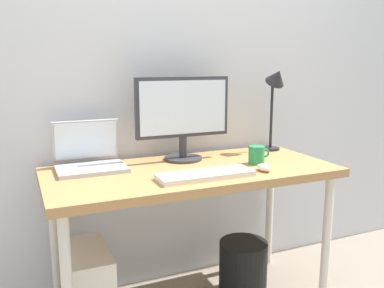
{
  "coord_description": "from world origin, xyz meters",
  "views": [
    {
      "loc": [
        -0.76,
        -1.76,
        1.25
      ],
      "look_at": [
        0.0,
        0.0,
        0.86
      ],
      "focal_mm": 38.25,
      "sensor_mm": 36.0,
      "label": 1
    }
  ],
  "objects_px": {
    "monitor": "(183,113)",
    "laptop": "(89,157)",
    "keyboard": "(206,175)",
    "coffee_mug": "(257,155)",
    "wastebasket": "(243,268)",
    "mouse": "(264,168)",
    "desk": "(192,182)",
    "desk_lamp": "(276,90)"
  },
  "relations": [
    {
      "from": "monitor",
      "to": "desk",
      "type": "bearing_deg",
      "value": -98.79
    },
    {
      "from": "monitor",
      "to": "laptop",
      "type": "relative_size",
      "value": 1.58
    },
    {
      "from": "laptop",
      "to": "wastebasket",
      "type": "xyz_separation_m",
      "value": [
        0.76,
        -0.19,
        -0.65
      ]
    },
    {
      "from": "mouse",
      "to": "keyboard",
      "type": "bearing_deg",
      "value": 178.24
    },
    {
      "from": "desk_lamp",
      "to": "laptop",
      "type": "bearing_deg",
      "value": 179.15
    },
    {
      "from": "desk",
      "to": "monitor",
      "type": "bearing_deg",
      "value": 81.21
    },
    {
      "from": "laptop",
      "to": "mouse",
      "type": "relative_size",
      "value": 3.56
    },
    {
      "from": "desk_lamp",
      "to": "coffee_mug",
      "type": "xyz_separation_m",
      "value": [
        -0.26,
        -0.23,
        -0.3
      ]
    },
    {
      "from": "laptop",
      "to": "coffee_mug",
      "type": "height_order",
      "value": "laptop"
    },
    {
      "from": "desk",
      "to": "keyboard",
      "type": "relative_size",
      "value": 3.15
    },
    {
      "from": "coffee_mug",
      "to": "wastebasket",
      "type": "height_order",
      "value": "coffee_mug"
    },
    {
      "from": "wastebasket",
      "to": "laptop",
      "type": "bearing_deg",
      "value": 166.12
    },
    {
      "from": "keyboard",
      "to": "coffee_mug",
      "type": "height_order",
      "value": "coffee_mug"
    },
    {
      "from": "desk_lamp",
      "to": "wastebasket",
      "type": "xyz_separation_m",
      "value": [
        -0.29,
        -0.17,
        -0.95
      ]
    },
    {
      "from": "desk_lamp",
      "to": "keyboard",
      "type": "relative_size",
      "value": 1.11
    },
    {
      "from": "wastebasket",
      "to": "coffee_mug",
      "type": "bearing_deg",
      "value": -59.68
    },
    {
      "from": "coffee_mug",
      "to": "mouse",
      "type": "bearing_deg",
      "value": -108.77
    },
    {
      "from": "laptop",
      "to": "keyboard",
      "type": "bearing_deg",
      "value": -39.82
    },
    {
      "from": "keyboard",
      "to": "coffee_mug",
      "type": "bearing_deg",
      "value": 20.47
    },
    {
      "from": "monitor",
      "to": "desk_lamp",
      "type": "relative_size",
      "value": 1.03
    },
    {
      "from": "coffee_mug",
      "to": "wastebasket",
      "type": "bearing_deg",
      "value": 120.32
    },
    {
      "from": "desk",
      "to": "laptop",
      "type": "height_order",
      "value": "laptop"
    },
    {
      "from": "mouse",
      "to": "coffee_mug",
      "type": "distance_m",
      "value": 0.15
    },
    {
      "from": "desk",
      "to": "coffee_mug",
      "type": "relative_size",
      "value": 11.86
    },
    {
      "from": "desk",
      "to": "laptop",
      "type": "distance_m",
      "value": 0.51
    },
    {
      "from": "laptop",
      "to": "desk_lamp",
      "type": "xyz_separation_m",
      "value": [
        1.05,
        -0.02,
        0.29
      ]
    },
    {
      "from": "desk",
      "to": "mouse",
      "type": "distance_m",
      "value": 0.35
    },
    {
      "from": "monitor",
      "to": "coffee_mug",
      "type": "height_order",
      "value": "monitor"
    },
    {
      "from": "desk",
      "to": "wastebasket",
      "type": "relative_size",
      "value": 4.63
    },
    {
      "from": "desk",
      "to": "monitor",
      "type": "height_order",
      "value": "monitor"
    },
    {
      "from": "monitor",
      "to": "keyboard",
      "type": "distance_m",
      "value": 0.43
    },
    {
      "from": "desk",
      "to": "wastebasket",
      "type": "distance_m",
      "value": 0.61
    },
    {
      "from": "monitor",
      "to": "desk_lamp",
      "type": "xyz_separation_m",
      "value": [
        0.57,
        0.0,
        0.1
      ]
    },
    {
      "from": "desk_lamp",
      "to": "desk",
      "type": "bearing_deg",
      "value": -162.96
    },
    {
      "from": "desk",
      "to": "desk_lamp",
      "type": "height_order",
      "value": "desk_lamp"
    },
    {
      "from": "laptop",
      "to": "monitor",
      "type": "bearing_deg",
      "value": -1.96
    },
    {
      "from": "monitor",
      "to": "wastebasket",
      "type": "distance_m",
      "value": 0.9
    },
    {
      "from": "keyboard",
      "to": "coffee_mug",
      "type": "distance_m",
      "value": 0.37
    },
    {
      "from": "desk_lamp",
      "to": "coffee_mug",
      "type": "distance_m",
      "value": 0.46
    },
    {
      "from": "desk_lamp",
      "to": "mouse",
      "type": "xyz_separation_m",
      "value": [
        -0.3,
        -0.36,
        -0.33
      ]
    },
    {
      "from": "desk",
      "to": "mouse",
      "type": "xyz_separation_m",
      "value": [
        0.29,
        -0.18,
        0.09
      ]
    },
    {
      "from": "monitor",
      "to": "wastebasket",
      "type": "relative_size",
      "value": 1.69
    }
  ]
}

